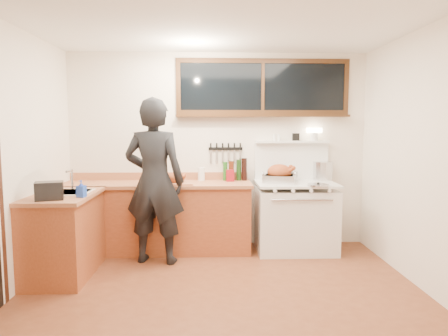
{
  "coord_description": "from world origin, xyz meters",
  "views": [
    {
      "loc": [
        -0.1,
        -3.67,
        1.63
      ],
      "look_at": [
        0.05,
        0.85,
        1.15
      ],
      "focal_mm": 32.0,
      "sensor_mm": 36.0,
      "label": 1
    }
  ],
  "objects_px": {
    "vintage_stove": "(295,215)",
    "man": "(154,181)",
    "roast_turkey": "(280,175)",
    "cutting_board": "(175,180)"
  },
  "relations": [
    {
      "from": "vintage_stove",
      "to": "man",
      "type": "relative_size",
      "value": 0.82
    },
    {
      "from": "vintage_stove",
      "to": "roast_turkey",
      "type": "relative_size",
      "value": 3.43
    },
    {
      "from": "roast_turkey",
      "to": "cutting_board",
      "type": "bearing_deg",
      "value": -176.33
    },
    {
      "from": "cutting_board",
      "to": "roast_turkey",
      "type": "xyz_separation_m",
      "value": [
        1.34,
        0.09,
        0.04
      ]
    },
    {
      "from": "man",
      "to": "cutting_board",
      "type": "xyz_separation_m",
      "value": [
        0.22,
        0.3,
        -0.02
      ]
    },
    {
      "from": "cutting_board",
      "to": "roast_turkey",
      "type": "bearing_deg",
      "value": 3.67
    },
    {
      "from": "man",
      "to": "cutting_board",
      "type": "height_order",
      "value": "man"
    },
    {
      "from": "man",
      "to": "cutting_board",
      "type": "relative_size",
      "value": 4.16
    },
    {
      "from": "vintage_stove",
      "to": "roast_turkey",
      "type": "height_order",
      "value": "vintage_stove"
    },
    {
      "from": "vintage_stove",
      "to": "man",
      "type": "bearing_deg",
      "value": -167.26
    }
  ]
}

